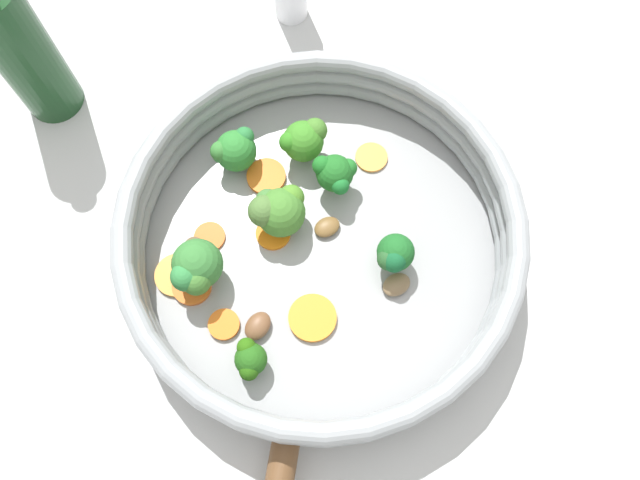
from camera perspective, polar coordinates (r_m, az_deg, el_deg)
The scene contains 26 objects.
ground_plane at distance 0.60m, azimuth 0.00°, elevation -1.04°, with size 4.00×4.00×0.00m, color #B7BABC.
skillet at distance 0.59m, azimuth 0.00°, elevation -0.78°, with size 0.34×0.34×0.02m, color #939699.
skillet_rim_wall at distance 0.56m, azimuth 0.00°, elevation 0.51°, with size 0.36×0.36×0.06m.
skillet_rivet_left at distance 0.55m, azimuth -7.10°, elevation -15.37°, with size 0.01×0.01×0.01m, color #8F9894.
skillet_rivet_right at distance 0.55m, azimuth 1.69°, elevation -16.82°, with size 0.01×0.01×0.01m, color #909299.
carrot_slice_0 at distance 0.58m, azimuth -11.63°, elevation -4.16°, with size 0.04×0.04×0.01m, color orange.
carrot_slice_1 at distance 0.59m, azimuth -4.30°, elevation 0.60°, with size 0.03×0.03×0.00m, color orange.
carrot_slice_2 at distance 0.59m, azimuth -10.98°, elevation -1.62°, with size 0.03×0.03×0.01m, color orange.
carrot_slice_3 at distance 0.62m, azimuth 4.72°, elevation 7.54°, with size 0.03×0.03×0.00m, color #F4983D.
carrot_slice_4 at distance 0.60m, azimuth -10.06°, elevation 0.29°, with size 0.03×0.03×0.00m, color orange.
carrot_slice_5 at distance 0.61m, azimuth -4.94°, elevation 5.80°, with size 0.04×0.04×0.01m, color orange.
carrot_slice_6 at distance 0.59m, azimuth -12.93°, elevation -3.15°, with size 0.04×0.04×0.00m, color #ED9D3E.
carrot_slice_7 at distance 0.57m, azimuth -8.77°, elevation -7.64°, with size 0.03×0.03×0.01m, color orange.
carrot_slice_8 at distance 0.56m, azimuth -0.70°, elevation -7.13°, with size 0.04×0.04×0.01m, color orange.
broccoli_floret_0 at distance 0.56m, azimuth 6.78°, elevation -1.44°, with size 0.04×0.03×0.04m.
broccoli_floret_1 at distance 0.57m, azimuth -3.88°, elevation 2.72°, with size 0.05×0.05×0.05m.
broccoli_floret_2 at distance 0.54m, azimuth -6.41°, elevation -10.80°, with size 0.03×0.03×0.03m.
broccoli_floret_3 at distance 0.58m, azimuth 1.34°, elevation 6.12°, with size 0.04×0.04×0.05m.
broccoli_floret_4 at distance 0.60m, azimuth -1.48°, elevation 9.14°, with size 0.04×0.04×0.05m.
broccoli_floret_5 at distance 0.56m, azimuth -11.29°, elevation -2.54°, with size 0.05×0.05×0.05m.
broccoli_floret_6 at distance 0.60m, azimuth -7.86°, elevation 8.13°, with size 0.04×0.04×0.04m.
mushroom_piece_0 at distance 0.59m, azimuth -11.38°, elevation -1.10°, with size 0.03×0.02×0.01m, color brown.
mushroom_piece_1 at distance 0.56m, azimuth -5.71°, elevation -7.83°, with size 0.03×0.02×0.01m, color brown.
mushroom_piece_2 at distance 0.57m, azimuth 7.00°, elevation -4.07°, with size 0.03×0.02×0.01m, color olive.
mushroom_piece_3 at distance 0.59m, azimuth 0.62°, elevation 1.21°, with size 0.03×0.02×0.01m, color brown.
oil_bottle at distance 0.67m, azimuth -25.68°, elevation 15.45°, with size 0.06×0.06×0.20m.
Camera 1 is at (-0.19, -0.07, 0.57)m, focal length 35.00 mm.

